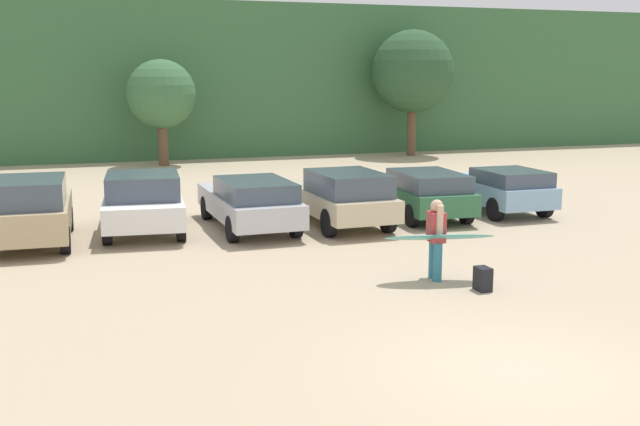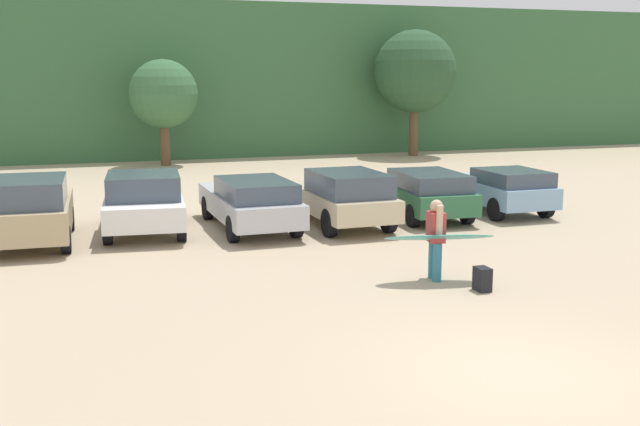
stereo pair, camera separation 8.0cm
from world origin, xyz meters
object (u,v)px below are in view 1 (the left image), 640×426
parked_car_white (143,201)px  parked_car_champagne (341,196)px  parked_car_forest_green (423,192)px  surfboard_teal (440,237)px  parked_car_tan (26,210)px  person_adult (436,235)px  parked_car_sky_blue (499,188)px  backpack_dropped (483,279)px  parked_car_silver (250,201)px

parked_car_white → parked_car_champagne: size_ratio=0.97×
parked_car_forest_green → surfboard_teal: (-2.70, -6.22, 0.15)m
parked_car_champagne → parked_car_tan: bearing=88.0°
parked_car_tan → person_adult: size_ratio=2.58×
parked_car_forest_green → person_adult: size_ratio=2.63×
parked_car_forest_green → person_adult: person_adult is taller
parked_car_tan → parked_car_sky_blue: 12.94m
parked_car_white → parked_car_forest_green: size_ratio=1.07×
parked_car_champagne → person_adult: bearing=177.7°
parked_car_forest_green → parked_car_white: bearing=90.0°
parked_car_sky_blue → backpack_dropped: size_ratio=8.74×
person_adult → parked_car_tan: bearing=-27.8°
parked_car_tan → parked_car_white: 2.85m
parked_car_white → parked_car_forest_green: (7.67, -0.46, -0.08)m
surfboard_teal → backpack_dropped: surfboard_teal is taller
parked_car_silver → backpack_dropped: 7.54m
parked_car_sky_blue → parked_car_champagne: bearing=94.2°
parked_car_white → parked_car_sky_blue: bearing=-86.8°
person_adult → parked_car_forest_green: bearing=-104.6°
parked_car_tan → parked_car_forest_green: parked_car_tan is taller
parked_car_silver → parked_car_champagne: (2.41, -0.26, 0.06)m
parked_car_silver → parked_car_forest_green: size_ratio=1.13×
parked_car_silver → backpack_dropped: parked_car_silver is taller
parked_car_forest_green → surfboard_teal: bearing=160.0°
parked_car_champagne → backpack_dropped: bearing=-177.9°
surfboard_teal → backpack_dropped: size_ratio=5.03×
parked_car_white → person_adult: bearing=-137.1°
parked_car_white → person_adult: (4.96, -6.54, 0.10)m
backpack_dropped → parked_car_silver: bearing=111.7°
parked_car_white → parked_car_forest_green: parked_car_white is taller
parked_car_sky_blue → surfboard_teal: size_ratio=1.74×
parked_car_forest_green → parked_car_champagne: bearing=101.0°
parked_car_silver → person_adult: person_adult is taller
person_adult → backpack_dropped: person_adult is taller
parked_car_tan → backpack_dropped: (8.22, -6.87, -0.63)m
parked_car_white → parked_car_sky_blue: 10.17m
parked_car_silver → surfboard_teal: bearing=-160.3°
backpack_dropped → person_adult: bearing=116.2°
parked_car_white → parked_car_forest_green: 7.69m
parked_car_tan → person_adult: bearing=-124.9°
parked_car_tan → parked_car_forest_green: bearing=-86.6°
parked_car_sky_blue → person_adult: bearing=139.7°
parked_car_tan → parked_car_white: (2.78, 0.66, -0.05)m
parked_car_forest_green → parked_car_tan: bearing=94.6°
parked_car_silver → parked_car_sky_blue: 7.50m
person_adult → backpack_dropped: 1.30m
parked_car_silver → surfboard_teal: parked_car_silver is taller
parked_car_tan → parked_car_champagne: parked_car_tan is taller
person_adult → surfboard_teal: person_adult is taller
parked_car_white → backpack_dropped: parked_car_white is taller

